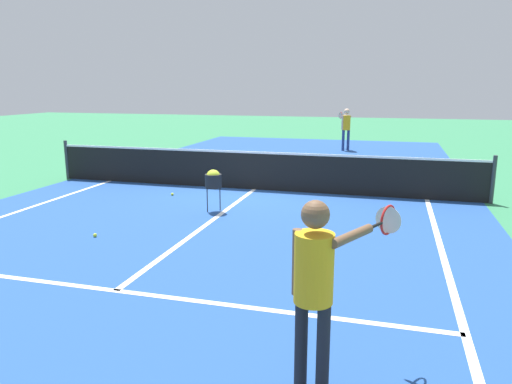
{
  "coord_description": "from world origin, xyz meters",
  "views": [
    {
      "loc": [
        3.25,
        -11.41,
        2.53
      ],
      "look_at": [
        1.36,
        -4.67,
        1.0
      ],
      "focal_mm": 33.89,
      "sensor_mm": 36.0,
      "label": 1
    }
  ],
  "objects_px": {
    "net": "(254,170)",
    "player_near": "(316,276)",
    "player_far": "(346,125)",
    "ball_hopper": "(213,179)",
    "tennis_ball_mid_court": "(95,235)",
    "tennis_ball_near_net": "(172,194)"
  },
  "relations": [
    {
      "from": "net",
      "to": "ball_hopper",
      "type": "bearing_deg",
      "value": -95.36
    },
    {
      "from": "player_far",
      "to": "ball_hopper",
      "type": "distance_m",
      "value": 10.72
    },
    {
      "from": "net",
      "to": "tennis_ball_near_net",
      "type": "xyz_separation_m",
      "value": [
        -1.69,
        -1.19,
        -0.46
      ]
    },
    {
      "from": "player_near",
      "to": "tennis_ball_mid_court",
      "type": "height_order",
      "value": "player_near"
    },
    {
      "from": "player_far",
      "to": "tennis_ball_mid_court",
      "type": "height_order",
      "value": "player_far"
    },
    {
      "from": "tennis_ball_near_net",
      "to": "net",
      "type": "bearing_deg",
      "value": 35.28
    },
    {
      "from": "net",
      "to": "player_far",
      "type": "height_order",
      "value": "player_far"
    },
    {
      "from": "net",
      "to": "tennis_ball_near_net",
      "type": "distance_m",
      "value": 2.12
    },
    {
      "from": "net",
      "to": "tennis_ball_near_net",
      "type": "relative_size",
      "value": 166.37
    },
    {
      "from": "net",
      "to": "player_near",
      "type": "height_order",
      "value": "player_near"
    },
    {
      "from": "net",
      "to": "player_near",
      "type": "relative_size",
      "value": 6.57
    },
    {
      "from": "net",
      "to": "player_far",
      "type": "distance_m",
      "value": 8.42
    },
    {
      "from": "player_near",
      "to": "ball_hopper",
      "type": "height_order",
      "value": "player_near"
    },
    {
      "from": "player_far",
      "to": "ball_hopper",
      "type": "bearing_deg",
      "value": -99.01
    },
    {
      "from": "player_far",
      "to": "ball_hopper",
      "type": "height_order",
      "value": "player_far"
    },
    {
      "from": "net",
      "to": "tennis_ball_mid_court",
      "type": "distance_m",
      "value": 4.8
    },
    {
      "from": "net",
      "to": "tennis_ball_mid_court",
      "type": "relative_size",
      "value": 166.37
    },
    {
      "from": "player_near",
      "to": "ball_hopper",
      "type": "bearing_deg",
      "value": 118.37
    },
    {
      "from": "ball_hopper",
      "to": "tennis_ball_mid_court",
      "type": "distance_m",
      "value": 2.66
    },
    {
      "from": "ball_hopper",
      "to": "tennis_ball_mid_court",
      "type": "bearing_deg",
      "value": -121.5
    },
    {
      "from": "tennis_ball_mid_court",
      "to": "ball_hopper",
      "type": "bearing_deg",
      "value": 58.5
    },
    {
      "from": "ball_hopper",
      "to": "tennis_ball_near_net",
      "type": "bearing_deg",
      "value": 142.84
    }
  ]
}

